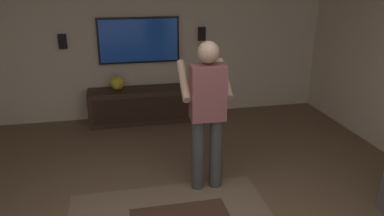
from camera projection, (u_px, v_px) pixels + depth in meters
wall_back_tv at (141, 35)px, 5.85m from camera, size 0.10×6.26×2.68m
media_console at (143, 105)px, 5.90m from camera, size 0.45×1.70×0.55m
tv at (139, 40)px, 5.78m from camera, size 0.05×1.28×0.72m
person_standing at (207, 108)px, 3.83m from camera, size 0.54×0.54×1.64m
vase_round at (117, 83)px, 5.73m from camera, size 0.22×0.22×0.22m
wall_speaker_left at (202, 34)px, 5.97m from camera, size 0.06×0.12×0.22m
wall_speaker_right at (63, 41)px, 5.56m from camera, size 0.06×0.12×0.22m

